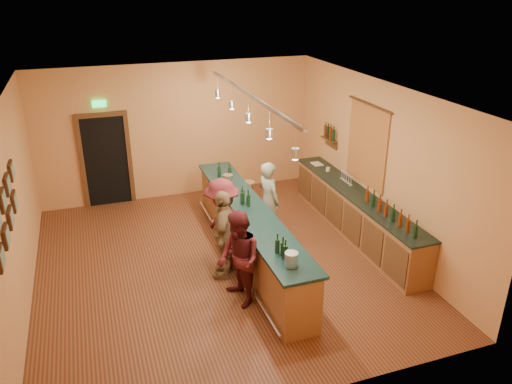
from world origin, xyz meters
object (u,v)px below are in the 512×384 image
object	(u,v)px
customer_a	(239,259)
customer_c	(223,225)
customer_b	(224,234)
bartender	(269,200)
bar_stool	(248,188)
back_counter	(356,213)
tasting_bar	(249,230)

from	to	relation	value
customer_a	customer_c	size ratio (longest dim) A/B	0.93
customer_a	customer_b	distance (m)	0.88
bartender	bar_stool	distance (m)	1.52
customer_a	customer_b	world-z (taller)	customer_b
customer_a	bar_stool	distance (m)	3.74
bartender	customer_a	bearing A→B (deg)	131.45
back_counter	bartender	distance (m)	1.82
customer_b	customer_a	bearing A→B (deg)	24.44
back_counter	tasting_bar	size ratio (longest dim) A/B	0.89
back_counter	customer_c	world-z (taller)	customer_c
tasting_bar	bar_stool	xyz separation A→B (m)	(0.71, 2.20, -0.12)
back_counter	tasting_bar	xyz separation A→B (m)	(-2.36, -0.18, 0.12)
bartender	customer_a	world-z (taller)	same
customer_b	customer_c	xyz separation A→B (m)	(0.05, 0.25, 0.05)
bar_stool	customer_a	bearing A→B (deg)	-110.50
customer_a	back_counter	bearing A→B (deg)	108.82
customer_c	bartender	bearing A→B (deg)	123.37
bartender	customer_c	xyz separation A→B (m)	(-1.21, -0.87, 0.06)
customer_b	customer_c	world-z (taller)	customer_c
bar_stool	back_counter	bearing A→B (deg)	-50.61
back_counter	customer_b	bearing A→B (deg)	-168.77
customer_c	bar_stool	bearing A→B (deg)	149.40
tasting_bar	customer_a	xyz separation A→B (m)	(-0.60, -1.28, 0.20)
customer_a	customer_c	distance (m)	1.13
bartender	bar_stool	bearing A→B (deg)	-18.45
tasting_bar	back_counter	bearing A→B (deg)	4.38
customer_b	customer_c	bearing A→B (deg)	-166.21
bartender	customer_c	bearing A→B (deg)	109.39
back_counter	customer_a	distance (m)	3.32
bar_stool	customer_b	bearing A→B (deg)	-116.57
customer_b	customer_c	size ratio (longest dim) A/B	0.94
back_counter	bartender	world-z (taller)	bartender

